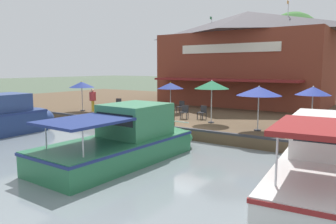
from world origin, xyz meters
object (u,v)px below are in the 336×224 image
patio_umbrella_by_entrance (259,91)px  patio_umbrella_far_corner (212,85)px  motorboat_fourth_along (130,140)px  patio_umbrella_mid_patio_left (171,86)px  cafe_chair_beside_entrance (118,103)px  waterfront_restaurant (246,58)px  cafe_chair_under_first_umbrella (202,112)px  cafe_chair_facing_river (181,106)px  mooring_post (173,118)px  tree_behind_restaurant (289,43)px  cafe_chair_mid_patio (185,111)px  tree_upstream_bank (183,60)px  person_at_quay_edge (93,97)px  patio_umbrella_mid_patio_right (313,91)px  patio_umbrella_back_row (82,85)px  motorboat_second_along (325,168)px

patio_umbrella_by_entrance → patio_umbrella_far_corner: 3.21m
motorboat_fourth_along → patio_umbrella_mid_patio_left: bearing=-155.5°
patio_umbrella_by_entrance → cafe_chair_beside_entrance: patio_umbrella_by_entrance is taller
waterfront_restaurant → cafe_chair_under_first_umbrella: 10.88m
cafe_chair_facing_river → mooring_post: bearing=28.0°
cafe_chair_under_first_umbrella → tree_behind_restaurant: (-12.84, 1.81, 5.00)m
mooring_post → cafe_chair_mid_patio: bearing=-160.3°
waterfront_restaurant → patio_umbrella_by_entrance: size_ratio=6.29×
cafe_chair_under_first_umbrella → tree_upstream_bank: size_ratio=0.13×
cafe_chair_under_first_umbrella → person_at_quay_edge: size_ratio=0.50×
cafe_chair_facing_river → cafe_chair_under_first_umbrella: bearing=56.7°
patio_umbrella_mid_patio_left → mooring_post: (4.83, 3.42, -1.42)m
cafe_chair_under_first_umbrella → person_at_quay_edge: person_at_quay_edge is taller
mooring_post → patio_umbrella_mid_patio_right: bearing=119.9°
patio_umbrella_far_corner → tree_upstream_bank: tree_upstream_bank is taller
tree_behind_restaurant → patio_umbrella_mid_patio_right: bearing=20.0°
patio_umbrella_back_row → motorboat_fourth_along: patio_umbrella_back_row is taller
patio_umbrella_mid_patio_left → cafe_chair_beside_entrance: bearing=-79.8°
patio_umbrella_far_corner → patio_umbrella_mid_patio_left: size_ratio=1.14×
motorboat_second_along → mooring_post: (-4.58, -8.33, 0.20)m
patio_umbrella_back_row → cafe_chair_under_first_umbrella: bearing=99.5°
tree_upstream_bank → patio_umbrella_back_row: bearing=3.8°
cafe_chair_beside_entrance → waterfront_restaurant: bearing=145.2°
patio_umbrella_by_entrance → motorboat_second_along: patio_umbrella_by_entrance is taller
waterfront_restaurant → cafe_chair_mid_patio: size_ratio=17.16×
cafe_chair_facing_river → person_at_quay_edge: person_at_quay_edge is taller
patio_umbrella_mid_patio_right → cafe_chair_facing_river: (-1.55, -9.14, -1.54)m
cafe_chair_beside_entrance → motorboat_second_along: (8.62, 16.15, -0.15)m
waterfront_restaurant → person_at_quay_edge: bearing=-32.3°
tree_upstream_bank → tree_behind_restaurant: bearing=82.3°
cafe_chair_mid_patio → person_at_quay_edge: person_at_quay_edge is taller
patio_umbrella_mid_patio_left → tree_behind_restaurant: size_ratio=0.27×
cafe_chair_facing_river → motorboat_fourth_along: size_ratio=0.11×
patio_umbrella_far_corner → tree_upstream_bank: bearing=-143.2°
patio_umbrella_mid_patio_right → waterfront_restaurant: bearing=-142.7°
patio_umbrella_back_row → cafe_chair_mid_patio: patio_umbrella_back_row is taller
patio_umbrella_back_row → person_at_quay_edge: size_ratio=1.33×
patio_umbrella_mid_patio_right → cafe_chair_beside_entrance: (-0.37, -14.19, -1.54)m
motorboat_fourth_along → mooring_post: bearing=-169.1°
motorboat_second_along → tree_behind_restaurant: (-20.83, -6.54, 5.16)m
mooring_post → tree_behind_restaurant: size_ratio=0.12×
person_at_quay_edge → mooring_post: (2.02, 8.49, -0.53)m
patio_umbrella_far_corner → mooring_post: (2.43, -1.09, -1.72)m
patio_umbrella_far_corner → cafe_chair_beside_entrance: (-1.61, -8.91, -1.77)m
cafe_chair_mid_patio → mooring_post: bearing=19.7°
person_at_quay_edge → tree_upstream_bank: size_ratio=0.26×
cafe_chair_under_first_umbrella → tree_behind_restaurant: 13.90m
motorboat_second_along → mooring_post: size_ratio=7.60×
waterfront_restaurant → patio_umbrella_back_row: size_ratio=6.51×
cafe_chair_beside_entrance → patio_umbrella_back_row: bearing=-36.0°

